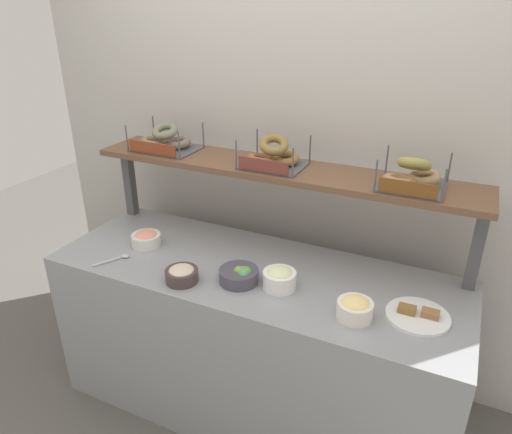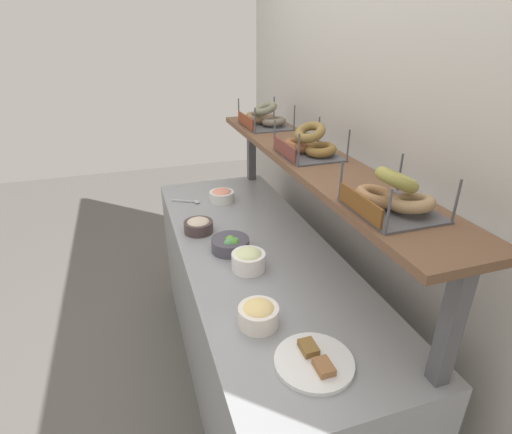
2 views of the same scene
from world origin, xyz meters
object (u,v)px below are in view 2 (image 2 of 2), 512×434
at_px(bowl_veggie_mix, 231,244).
at_px(serving_spoon_near_plate, 191,201).
at_px(bowl_egg_salad, 259,314).
at_px(bagel_basket_everything, 393,196).
at_px(bagel_basket_poppy, 264,118).
at_px(bagel_basket_cinnamon_raisin, 308,145).
at_px(bowl_tuna_salad, 199,225).
at_px(serving_plate_white, 314,361).
at_px(bowl_lox_spread, 222,195).
at_px(bowl_scallion_spread, 249,259).

distance_m(bowl_veggie_mix, serving_spoon_near_plate, 0.64).
bearing_deg(bowl_egg_salad, bagel_basket_everything, 76.29).
height_order(bagel_basket_poppy, bagel_basket_cinnamon_raisin, bagel_basket_cinnamon_raisin).
bearing_deg(bagel_basket_everything, bowl_veggie_mix, -149.78).
bearing_deg(bowl_tuna_salad, bowl_egg_salad, 5.06).
relative_size(serving_plate_white, bagel_basket_poppy, 0.76).
bearing_deg(bowl_lox_spread, bowl_scallion_spread, -5.06).
height_order(bowl_veggie_mix, serving_plate_white, bowl_veggie_mix).
distance_m(serving_spoon_near_plate, bagel_basket_everything, 1.43).
xyz_separation_m(bowl_lox_spread, bagel_basket_cinnamon_raisin, (0.59, 0.28, 0.44)).
height_order(serving_spoon_near_plate, bagel_basket_everything, bagel_basket_everything).
distance_m(bowl_egg_salad, serving_spoon_near_plate, 1.17).
relative_size(serving_plate_white, bagel_basket_cinnamon_raisin, 0.86).
bearing_deg(serving_plate_white, bagel_basket_poppy, 167.29).
bearing_deg(serving_plate_white, bowl_lox_spread, 178.62).
xyz_separation_m(bowl_scallion_spread, serving_spoon_near_plate, (-0.81, -0.12, -0.04)).
relative_size(bagel_basket_poppy, bagel_basket_cinnamon_raisin, 1.14).
distance_m(bagel_basket_poppy, bagel_basket_cinnamon_raisin, 0.63).
xyz_separation_m(serving_plate_white, bagel_basket_everything, (-0.13, 0.30, 0.47)).
height_order(bowl_scallion_spread, serving_plate_white, bowl_scallion_spread).
height_order(bowl_tuna_salad, bagel_basket_everything, bagel_basket_everything).
bearing_deg(bowl_egg_salad, serving_plate_white, 25.17).
distance_m(bowl_lox_spread, bagel_basket_cinnamon_raisin, 0.78).
height_order(bowl_lox_spread, bagel_basket_poppy, bagel_basket_poppy).
bearing_deg(bowl_scallion_spread, serving_spoon_near_plate, -171.89).
bearing_deg(bowl_egg_salad, serving_spoon_near_plate, -177.87).
bearing_deg(serving_spoon_near_plate, bowl_lox_spread, 78.21).
height_order(serving_plate_white, bagel_basket_everything, bagel_basket_everything).
bearing_deg(bagel_basket_poppy, bowl_tuna_salad, -51.26).
height_order(bowl_egg_salad, bagel_basket_cinnamon_raisin, bagel_basket_cinnamon_raisin).
height_order(bowl_veggie_mix, bagel_basket_poppy, bagel_basket_poppy).
bearing_deg(bowl_egg_salad, bagel_basket_poppy, 160.07).
bearing_deg(bowl_tuna_salad, bowl_scallion_spread, 18.63).
bearing_deg(bowl_scallion_spread, bowl_lox_spread, 174.94).
xyz_separation_m(bowl_scallion_spread, serving_plate_white, (0.59, 0.04, -0.04)).
height_order(bowl_lox_spread, bowl_veggie_mix, same).
distance_m(bowl_tuna_salad, serving_spoon_near_plate, 0.40).
relative_size(bowl_scallion_spread, bagel_basket_cinnamon_raisin, 0.50).
bearing_deg(bagel_basket_cinnamon_raisin, serving_spoon_near_plate, -143.64).
bearing_deg(bagel_basket_everything, serving_plate_white, -66.46).
relative_size(serving_plate_white, bagel_basket_everything, 0.92).
bearing_deg(bowl_tuna_salad, bagel_basket_poppy, 128.74).
height_order(bowl_egg_salad, bowl_scallion_spread, bowl_scallion_spread).
relative_size(serving_plate_white, serving_spoon_near_plate, 1.60).
distance_m(bowl_veggie_mix, bagel_basket_cinnamon_raisin, 0.58).
height_order(bowl_veggie_mix, bagel_basket_cinnamon_raisin, bagel_basket_cinnamon_raisin).
distance_m(bowl_veggie_mix, bagel_basket_everything, 0.86).
bearing_deg(bowl_veggie_mix, bowl_lox_spread, 170.28).
distance_m(bowl_lox_spread, bowl_veggie_mix, 0.60).
bearing_deg(bagel_basket_cinnamon_raisin, bowl_tuna_salad, -115.40).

